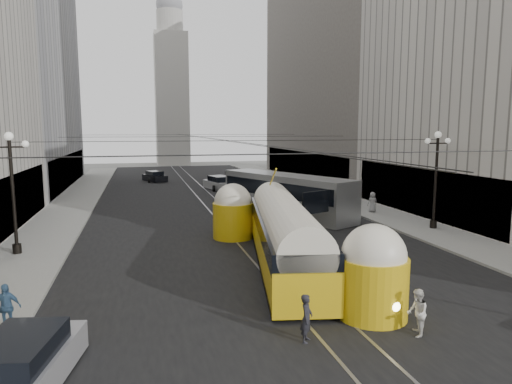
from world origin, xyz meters
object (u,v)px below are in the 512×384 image
pedestrian_crossing_b (417,313)px  city_bus (286,193)px  pedestrian_sidewalk_left (6,307)px  pedestrian_sidewalk_right (372,202)px  streetcar (284,233)px  sedan_silver (20,368)px  pedestrian_crossing_a (307,318)px

pedestrian_crossing_b → city_bus: bearing=-162.0°
city_bus → pedestrian_sidewalk_left: bearing=-130.9°
city_bus → pedestrian_sidewalk_left: size_ratio=8.21×
pedestrian_crossing_b → pedestrian_sidewalk_right: 21.79m
pedestrian_sidewalk_right → pedestrian_sidewalk_left: bearing=37.1°
streetcar → pedestrian_crossing_b: streetcar is taller
sedan_silver → city_bus: bearing=56.7°
sedan_silver → pedestrian_sidewalk_left: size_ratio=3.14×
city_bus → pedestrian_crossing_b: city_bus is taller
pedestrian_crossing_a → pedestrian_sidewalk_right: size_ratio=0.97×
sedan_silver → pedestrian_crossing_a: bearing=6.0°
pedestrian_crossing_a → pedestrian_sidewalk_left: 9.73m
pedestrian_crossing_a → pedestrian_sidewalk_left: bearing=104.4°
streetcar → pedestrian_sidewalk_right: streetcar is taller
sedan_silver → pedestrian_crossing_b: size_ratio=3.19×
streetcar → pedestrian_sidewalk_right: size_ratio=9.71×
streetcar → pedestrian_crossing_b: (1.89, -8.17, -0.90)m
streetcar → pedestrian_crossing_a: streetcar is taller
pedestrian_crossing_a → streetcar: bearing=18.8°
pedestrian_crossing_b → pedestrian_sidewalk_right: size_ratio=0.98×
pedestrian_sidewalk_left → pedestrian_crossing_b: bearing=-9.9°
streetcar → pedestrian_sidewalk_left: streetcar is taller
pedestrian_sidewalk_right → streetcar: bearing=46.9°
streetcar → pedestrian_crossing_b: 8.44m
sedan_silver → pedestrian_crossing_a: 8.09m
sedan_silver → pedestrian_crossing_b: 11.68m
city_bus → pedestrian_sidewalk_left: city_bus is taller
streetcar → pedestrian_crossing_b: bearing=-77.0°
city_bus → pedestrian_crossing_b: size_ratio=8.34×
sedan_silver → pedestrian_sidewalk_right: bearing=44.1°
pedestrian_sidewalk_right → pedestrian_crossing_b: bearing=65.7°
pedestrian_crossing_b → pedestrian_sidewalk_left: 13.35m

